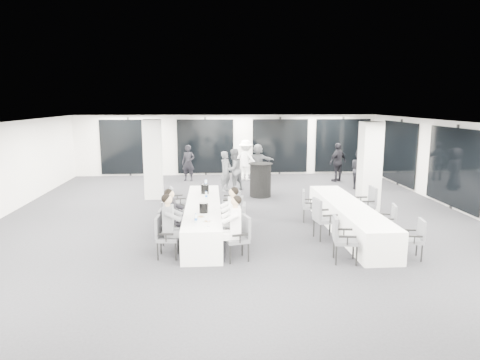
{
  "coord_description": "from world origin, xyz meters",
  "views": [
    {
      "loc": [
        -0.78,
        -11.93,
        3.41
      ],
      "look_at": [
        0.04,
        -0.2,
        1.24
      ],
      "focal_mm": 32.0,
      "sensor_mm": 36.0,
      "label": 1
    }
  ],
  "objects_px": {
    "chair_main_right_far": "(231,199)",
    "standing_guest_h": "(359,167)",
    "chair_main_right_mid": "(235,213)",
    "standing_guest_e": "(364,167)",
    "standing_guest_d": "(338,160)",
    "chair_main_left_far": "(176,200)",
    "ice_bucket_near": "(204,208)",
    "chair_side_right_mid": "(388,219)",
    "standing_guest_g": "(188,161)",
    "chair_main_left_fourth": "(173,209)",
    "chair_side_right_near": "(415,236)",
    "chair_main_left_mid": "(170,216)",
    "chair_main_left_near": "(164,234)",
    "standing_guest_c": "(246,157)",
    "standing_guest_f": "(258,159)",
    "ice_bucket_far": "(205,189)",
    "banquet_table_side": "(348,218)",
    "chair_side_right_far": "(367,202)",
    "chair_main_right_fourth": "(233,205)",
    "standing_guest_b": "(234,167)",
    "standing_guest_a": "(226,169)",
    "chair_main_left_second": "(167,227)",
    "chair_main_right_near": "(240,235)",
    "chair_main_right_second": "(238,222)",
    "chair_side_left_mid": "(322,216)",
    "chair_side_left_near": "(341,236)",
    "chair_side_left_far": "(308,204)",
    "banquet_table_main": "(203,218)"
  },
  "relations": [
    {
      "from": "chair_main_left_near",
      "to": "chair_side_right_mid",
      "type": "distance_m",
      "value": 5.56
    },
    {
      "from": "ice_bucket_near",
      "to": "standing_guest_d",
      "type": "bearing_deg",
      "value": 53.89
    },
    {
      "from": "chair_main_right_second",
      "to": "chair_side_left_mid",
      "type": "distance_m",
      "value": 2.17
    },
    {
      "from": "banquet_table_main",
      "to": "chair_main_right_far",
      "type": "relative_size",
      "value": 5.73
    },
    {
      "from": "ice_bucket_far",
      "to": "chair_main_left_fourth",
      "type": "bearing_deg",
      "value": -137.17
    },
    {
      "from": "chair_side_right_near",
      "to": "standing_guest_e",
      "type": "relative_size",
      "value": 0.48
    },
    {
      "from": "chair_main_left_second",
      "to": "chair_main_right_near",
      "type": "distance_m",
      "value": 1.84
    },
    {
      "from": "chair_side_left_near",
      "to": "chair_side_right_mid",
      "type": "bearing_deg",
      "value": 141.12
    },
    {
      "from": "chair_side_right_mid",
      "to": "standing_guest_h",
      "type": "distance_m",
      "value": 6.32
    },
    {
      "from": "chair_main_right_mid",
      "to": "standing_guest_c",
      "type": "bearing_deg",
      "value": 7.42
    },
    {
      "from": "chair_side_right_mid",
      "to": "ice_bucket_far",
      "type": "bearing_deg",
      "value": 77.02
    },
    {
      "from": "chair_side_right_near",
      "to": "ice_bucket_near",
      "type": "height_order",
      "value": "ice_bucket_near"
    },
    {
      "from": "chair_side_right_near",
      "to": "standing_guest_h",
      "type": "height_order",
      "value": "standing_guest_h"
    },
    {
      "from": "chair_main_right_far",
      "to": "standing_guest_b",
      "type": "distance_m",
      "value": 3.76
    },
    {
      "from": "chair_main_right_mid",
      "to": "standing_guest_a",
      "type": "xyz_separation_m",
      "value": [
        -0.04,
        5.45,
        0.31
      ]
    },
    {
      "from": "standing_guest_d",
      "to": "chair_main_right_fourth",
      "type": "bearing_deg",
      "value": 20.27
    },
    {
      "from": "chair_main_left_mid",
      "to": "standing_guest_e",
      "type": "height_order",
      "value": "standing_guest_e"
    },
    {
      "from": "standing_guest_g",
      "to": "banquet_table_side",
      "type": "bearing_deg",
      "value": -43.39
    },
    {
      "from": "standing_guest_d",
      "to": "chair_main_left_far",
      "type": "bearing_deg",
      "value": 7.14
    },
    {
      "from": "chair_side_right_mid",
      "to": "standing_guest_g",
      "type": "relative_size",
      "value": 0.5
    },
    {
      "from": "banquet_table_side",
      "to": "standing_guest_g",
      "type": "distance_m",
      "value": 9.02
    },
    {
      "from": "banquet_table_main",
      "to": "chair_main_left_far",
      "type": "height_order",
      "value": "chair_main_left_far"
    },
    {
      "from": "chair_main_right_mid",
      "to": "chair_side_left_far",
      "type": "distance_m",
      "value": 2.43
    },
    {
      "from": "banquet_table_side",
      "to": "chair_side_right_far",
      "type": "distance_m",
      "value": 1.24
    },
    {
      "from": "banquet_table_side",
      "to": "chair_main_right_fourth",
      "type": "height_order",
      "value": "chair_main_right_fourth"
    },
    {
      "from": "banquet_table_side",
      "to": "chair_side_right_near",
      "type": "xyz_separation_m",
      "value": [
        0.83,
        -2.03,
        0.13
      ]
    },
    {
      "from": "standing_guest_c",
      "to": "standing_guest_f",
      "type": "xyz_separation_m",
      "value": [
        0.56,
        0.29,
        -0.11
      ]
    },
    {
      "from": "standing_guest_b",
      "to": "standing_guest_a",
      "type": "bearing_deg",
      "value": -9.96
    },
    {
      "from": "chair_side_left_far",
      "to": "standing_guest_g",
      "type": "distance_m",
      "value": 7.65
    },
    {
      "from": "chair_side_right_mid",
      "to": "ice_bucket_near",
      "type": "distance_m",
      "value": 4.63
    },
    {
      "from": "chair_main_left_far",
      "to": "standing_guest_g",
      "type": "relative_size",
      "value": 0.51
    },
    {
      "from": "chair_main_right_far",
      "to": "standing_guest_h",
      "type": "height_order",
      "value": "standing_guest_h"
    },
    {
      "from": "chair_main_left_fourth",
      "to": "chair_side_left_far",
      "type": "height_order",
      "value": "chair_side_left_far"
    },
    {
      "from": "standing_guest_b",
      "to": "ice_bucket_far",
      "type": "relative_size",
      "value": 6.88
    },
    {
      "from": "chair_main_right_fourth",
      "to": "chair_main_right_far",
      "type": "distance_m",
      "value": 0.96
    },
    {
      "from": "chair_main_left_fourth",
      "to": "standing_guest_f",
      "type": "relative_size",
      "value": 0.49
    },
    {
      "from": "standing_guest_h",
      "to": "standing_guest_c",
      "type": "bearing_deg",
      "value": 47.23
    },
    {
      "from": "standing_guest_f",
      "to": "standing_guest_g",
      "type": "xyz_separation_m",
      "value": [
        -3.06,
        -0.32,
        -0.0
      ]
    },
    {
      "from": "chair_main_left_fourth",
      "to": "standing_guest_f",
      "type": "distance_m",
      "value": 7.94
    },
    {
      "from": "chair_side_left_near",
      "to": "chair_main_left_near",
      "type": "bearing_deg",
      "value": -88.55
    },
    {
      "from": "chair_side_left_far",
      "to": "chair_main_right_second",
      "type": "bearing_deg",
      "value": -35.8
    },
    {
      "from": "standing_guest_c",
      "to": "chair_main_left_mid",
      "type": "bearing_deg",
      "value": 103.64
    },
    {
      "from": "chair_main_right_fourth",
      "to": "standing_guest_g",
      "type": "height_order",
      "value": "standing_guest_g"
    },
    {
      "from": "chair_main_right_far",
      "to": "standing_guest_d",
      "type": "bearing_deg",
      "value": -40.17
    },
    {
      "from": "chair_side_left_mid",
      "to": "standing_guest_e",
      "type": "bearing_deg",
      "value": 143.45
    },
    {
      "from": "chair_main_left_fourth",
      "to": "chair_side_right_near",
      "type": "height_order",
      "value": "chair_side_right_near"
    },
    {
      "from": "chair_main_left_far",
      "to": "chair_main_right_far",
      "type": "height_order",
      "value": "chair_main_left_far"
    },
    {
      "from": "banquet_table_main",
      "to": "banquet_table_side",
      "type": "bearing_deg",
      "value": -4.77
    },
    {
      "from": "chair_main_left_mid",
      "to": "standing_guest_a",
      "type": "xyz_separation_m",
      "value": [
        1.63,
        5.54,
        0.34
      ]
    },
    {
      "from": "chair_main_right_mid",
      "to": "standing_guest_e",
      "type": "distance_m",
      "value": 7.34
    }
  ]
}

